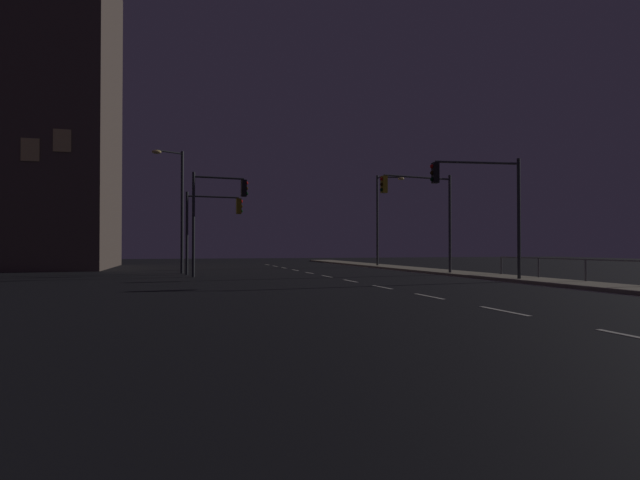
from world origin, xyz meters
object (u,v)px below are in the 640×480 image
Objects in this scene: traffic_light_mid_left at (421,202)px; street_lamp_far_end at (382,211)px; building_distant at (14,108)px; traffic_light_near_right at (482,193)px; traffic_light_far_left at (212,217)px; street_lamp_mid_block at (178,200)px; traffic_light_overhead_east at (217,205)px.

street_lamp_far_end is (2.80, 12.68, 0.41)m from traffic_light_mid_left.
street_lamp_far_end is at bearing -8.87° from building_distant.
street_lamp_far_end is at bearing 82.10° from traffic_light_near_right.
traffic_light_far_left is 0.66× the size of street_lamp_far_end.
street_lamp_far_end is at bearing 77.52° from traffic_light_mid_left.
building_distant reaches higher than street_lamp_far_end.
street_lamp_mid_block is (-16.35, -6.63, -0.09)m from street_lamp_far_end.
traffic_light_far_left is 0.20× the size of building_distant.
building_distant is at bearing 133.53° from traffic_light_overhead_east.
traffic_light_mid_left is 1.00× the size of traffic_light_overhead_east.
street_lamp_far_end is 29.87m from building_distant.
traffic_light_near_right is at bearing -33.55° from traffic_light_overhead_east.
street_lamp_far_end reaches higher than traffic_light_overhead_east.
traffic_light_mid_left reaches higher than traffic_light_overhead_east.
traffic_light_mid_left is at bearing 92.63° from traffic_light_near_right.
traffic_light_mid_left is at bearing -24.07° from street_lamp_mid_block.
street_lamp_mid_block is (-2.03, 1.44, 1.11)m from traffic_light_far_left.
traffic_light_mid_left is 1.01× the size of traffic_light_near_right.
building_distant reaches higher than traffic_light_mid_left.
traffic_light_far_left is 15.63m from traffic_light_near_right.
traffic_light_overhead_east is at bearing -46.47° from building_distant.
building_distant reaches higher than traffic_light_far_left.
street_lamp_far_end is 17.64m from street_lamp_mid_block.
traffic_light_far_left is at bearing 158.18° from traffic_light_mid_left.
traffic_light_near_right is 0.23× the size of building_distant.
traffic_light_mid_left is 12.99m from street_lamp_far_end.
traffic_light_mid_left is 1.17× the size of traffic_light_far_left.
building_distant reaches higher than traffic_light_near_right.
building_distant is (-14.21, 12.52, 8.86)m from traffic_light_far_left.
street_lamp_mid_block is 0.31× the size of building_distant.
traffic_light_overhead_east is 17.75m from street_lamp_far_end.
traffic_light_overhead_east is 22.34m from building_distant.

